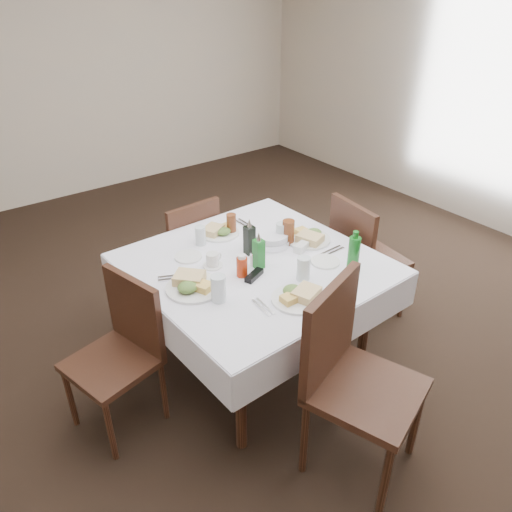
# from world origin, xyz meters

# --- Properties ---
(ground_plane) EXTENTS (7.00, 7.00, 0.00)m
(ground_plane) POSITION_xyz_m (0.00, 0.00, 0.00)
(ground_plane) COLOR black
(room_shell) EXTENTS (6.04, 7.04, 2.80)m
(room_shell) POSITION_xyz_m (0.00, 0.00, 1.71)
(room_shell) COLOR beige
(room_shell) RESTS_ON ground
(dining_table) EXTENTS (1.40, 1.40, 0.76)m
(dining_table) POSITION_xyz_m (-0.06, -0.00, 0.68)
(dining_table) COLOR black
(dining_table) RESTS_ON ground
(chair_north) EXTENTS (0.44, 0.44, 0.88)m
(chair_north) POSITION_xyz_m (-0.07, 0.80, 0.50)
(chair_north) COLOR black
(chair_north) RESTS_ON ground
(chair_south) EXTENTS (0.62, 0.62, 1.04)m
(chair_south) POSITION_xyz_m (-0.13, -0.86, 0.59)
(chair_south) COLOR black
(chair_south) RESTS_ON ground
(chair_east) EXTENTS (0.49, 0.49, 0.93)m
(chair_east) POSITION_xyz_m (0.84, -0.04, 0.53)
(chair_east) COLOR black
(chair_east) RESTS_ON ground
(chair_west) EXTENTS (0.51, 0.51, 0.89)m
(chair_west) POSITION_xyz_m (-0.90, 0.07, 0.51)
(chair_west) COLOR black
(chair_west) RESTS_ON ground
(meal_north) EXTENTS (0.26, 0.26, 0.06)m
(meal_north) POSITION_xyz_m (-0.04, 0.43, 0.78)
(meal_north) COLOR white
(meal_north) RESTS_ON dining_table
(meal_south) EXTENTS (0.28, 0.28, 0.06)m
(meal_south) POSITION_xyz_m (-0.11, -0.44, 0.79)
(meal_south) COLOR white
(meal_south) RESTS_ON dining_table
(meal_east) EXTENTS (0.29, 0.29, 0.06)m
(meal_east) POSITION_xyz_m (0.38, 0.01, 0.79)
(meal_east) COLOR white
(meal_east) RESTS_ON dining_table
(meal_west) EXTENTS (0.31, 0.31, 0.07)m
(meal_west) POSITION_xyz_m (-0.50, -0.02, 0.79)
(meal_west) COLOR white
(meal_west) RESTS_ON dining_table
(side_plate_a) EXTENTS (0.16, 0.16, 0.01)m
(side_plate_a) POSITION_xyz_m (-0.35, 0.28, 0.77)
(side_plate_a) COLOR white
(side_plate_a) RESTS_ON dining_table
(side_plate_b) EXTENTS (0.17, 0.17, 0.01)m
(side_plate_b) POSITION_xyz_m (0.27, -0.25, 0.77)
(side_plate_b) COLOR white
(side_plate_b) RESTS_ON dining_table
(water_n) EXTENTS (0.07, 0.07, 0.12)m
(water_n) POSITION_xyz_m (-0.20, 0.38, 0.82)
(water_n) COLOR silver
(water_n) RESTS_ON dining_table
(water_s) EXTENTS (0.08, 0.08, 0.14)m
(water_s) POSITION_xyz_m (0.04, -0.31, 0.83)
(water_s) COLOR silver
(water_s) RESTS_ON dining_table
(water_e) EXTENTS (0.07, 0.07, 0.13)m
(water_e) POSITION_xyz_m (0.22, 0.09, 0.83)
(water_e) COLOR silver
(water_e) RESTS_ON dining_table
(water_w) EXTENTS (0.08, 0.08, 0.15)m
(water_w) POSITION_xyz_m (-0.44, -0.20, 0.84)
(water_w) COLOR silver
(water_w) RESTS_ON dining_table
(iced_tea_a) EXTENTS (0.06, 0.06, 0.13)m
(iced_tea_a) POSITION_xyz_m (0.04, 0.40, 0.83)
(iced_tea_a) COLOR brown
(iced_tea_a) RESTS_ON dining_table
(iced_tea_b) EXTENTS (0.08, 0.08, 0.16)m
(iced_tea_b) POSITION_xyz_m (0.25, 0.06, 0.84)
(iced_tea_b) COLOR brown
(iced_tea_b) RESTS_ON dining_table
(bread_basket) EXTENTS (0.23, 0.23, 0.08)m
(bread_basket) POSITION_xyz_m (0.16, 0.11, 0.80)
(bread_basket) COLOR silver
(bread_basket) RESTS_ON dining_table
(oil_cruet_dark) EXTENTS (0.06, 0.06, 0.23)m
(oil_cruet_dark) POSITION_xyz_m (-0.02, 0.11, 0.86)
(oil_cruet_dark) COLOR black
(oil_cruet_dark) RESTS_ON dining_table
(oil_cruet_green) EXTENTS (0.05, 0.05, 0.23)m
(oil_cruet_green) POSITION_xyz_m (-0.08, -0.06, 0.86)
(oil_cruet_green) COLOR #187222
(oil_cruet_green) RESTS_ON dining_table
(ketchup_bottle) EXTENTS (0.06, 0.06, 0.14)m
(ketchup_bottle) POSITION_xyz_m (-0.21, -0.07, 0.83)
(ketchup_bottle) COLOR #A9280B
(ketchup_bottle) RESTS_ON dining_table
(salt_shaker) EXTENTS (0.04, 0.04, 0.09)m
(salt_shaker) POSITION_xyz_m (-0.09, -0.02, 0.81)
(salt_shaker) COLOR white
(salt_shaker) RESTS_ON dining_table
(pepper_shaker) EXTENTS (0.04, 0.04, 0.08)m
(pepper_shaker) POSITION_xyz_m (-0.05, -0.03, 0.80)
(pepper_shaker) COLOR #3E2619
(pepper_shaker) RESTS_ON dining_table
(coffee_mug) EXTENTS (0.13, 0.12, 0.08)m
(coffee_mug) POSITION_xyz_m (-0.28, 0.11, 0.80)
(coffee_mug) COLOR white
(coffee_mug) RESTS_ON dining_table
(sunglasses) EXTENTS (0.15, 0.10, 0.03)m
(sunglasses) POSITION_xyz_m (-0.17, -0.13, 0.78)
(sunglasses) COLOR black
(sunglasses) RESTS_ON dining_table
(green_bottle) EXTENTS (0.07, 0.07, 0.26)m
(green_bottle) POSITION_xyz_m (0.33, -0.41, 0.87)
(green_bottle) COLOR #187222
(green_bottle) RESTS_ON dining_table
(sugar_caddy) EXTENTS (0.11, 0.08, 0.05)m
(sugar_caddy) POSITION_xyz_m (0.25, -0.06, 0.79)
(sugar_caddy) COLOR white
(sugar_caddy) RESTS_ON dining_table
(cutlery_n) EXTENTS (0.05, 0.19, 0.01)m
(cutlery_n) POSITION_xyz_m (0.18, 0.43, 0.77)
(cutlery_n) COLOR silver
(cutlery_n) RESTS_ON dining_table
(cutlery_s) EXTENTS (0.05, 0.17, 0.01)m
(cutlery_s) POSITION_xyz_m (-0.30, -0.39, 0.77)
(cutlery_s) COLOR silver
(cutlery_s) RESTS_ON dining_table
(cutlery_e) EXTENTS (0.19, 0.05, 0.01)m
(cutlery_e) POSITION_xyz_m (0.39, -0.19, 0.77)
(cutlery_e) COLOR silver
(cutlery_e) RESTS_ON dining_table
(cutlery_w) EXTENTS (0.21, 0.13, 0.01)m
(cutlery_w) POSITION_xyz_m (-0.52, 0.13, 0.77)
(cutlery_w) COLOR silver
(cutlery_w) RESTS_ON dining_table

